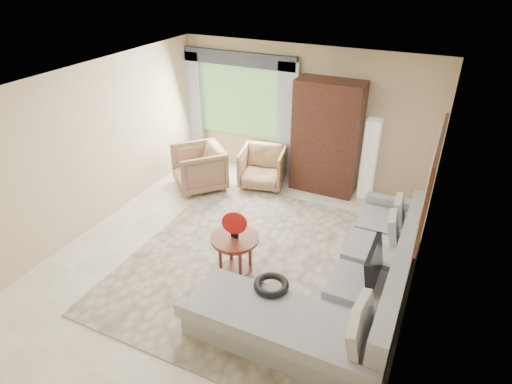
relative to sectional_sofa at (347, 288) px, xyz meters
The scene contains 17 objects.
ground 1.81m from the sectional_sofa, behind, with size 6.00×6.00×0.00m, color silver.
area_rug 1.73m from the sectional_sofa, behind, with size 3.00×4.00×0.02m, color #BBAE94.
sectional_sofa is the anchor object (origin of this frame).
tv_screen 0.52m from the sectional_sofa, 12.31° to the left, with size 0.06×0.74×0.48m, color black.
garden_hose 1.04m from the sectional_sofa, 141.43° to the right, with size 0.43×0.43×0.09m, color black.
coffee_table 1.56m from the sectional_sofa, behind, with size 0.65×0.65×0.65m.
red_disc 1.67m from the sectional_sofa, behind, with size 0.34×0.34×0.03m, color #B21411.
armchair_left 3.90m from the sectional_sofa, 150.55° to the left, with size 0.89×0.91×0.83m, color #9C7555.
armchair_right 3.44m from the sectional_sofa, 132.85° to the left, with size 0.81×0.84×0.76m, color #9A7A54.
potted_plant 4.79m from the sectional_sofa, 146.52° to the left, with size 0.46×0.40×0.51m, color #999999.
armoire 3.24m from the sectional_sofa, 113.06° to the left, with size 1.20×0.55×2.10m, color black.
floor_lamp 3.03m from the sectional_sofa, 98.33° to the left, with size 0.24×0.24×1.50m, color silver.
window 4.58m from the sectional_sofa, 134.87° to the left, with size 1.80×0.04×1.40m, color #669E59.
curtain_left 5.25m from the sectional_sofa, 143.84° to the left, with size 0.40×0.08×2.30m, color #9EB7CC.
curtain_right 3.80m from the sectional_sofa, 124.27° to the left, with size 0.40×0.08×2.30m, color #9EB7CC.
valance 4.81m from the sectional_sofa, 135.52° to the left, with size 2.40×0.12×0.26m, color #1E232D.
wall_mirror 1.70m from the sectional_sofa, 37.80° to the left, with size 0.05×1.70×1.05m.
Camera 1 is at (2.50, -4.39, 4.02)m, focal length 30.00 mm.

